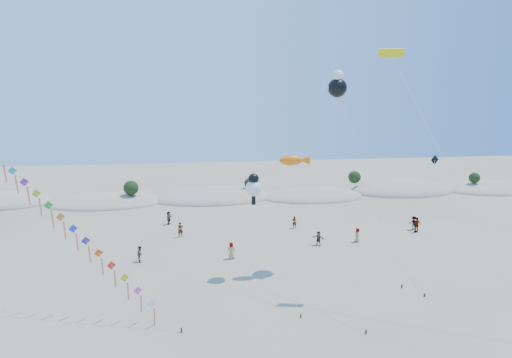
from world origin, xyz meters
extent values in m
ellipsoid|color=tan|center=(-16.00, 44.60, 0.00)|extent=(17.60, 9.68, 3.00)
ellipsoid|color=#1C3312|center=(-16.00, 44.60, 0.83)|extent=(14.08, 6.34, 0.70)
ellipsoid|color=tan|center=(0.00, 45.30, 0.00)|extent=(19.00, 10.45, 3.40)
ellipsoid|color=#1C3312|center=(0.00, 45.30, 0.94)|extent=(15.20, 6.84, 0.76)
ellipsoid|color=tan|center=(16.00, 43.90, 0.00)|extent=(16.40, 9.02, 2.80)
ellipsoid|color=#1C3312|center=(16.00, 43.90, 0.77)|extent=(13.12, 5.90, 0.66)
ellipsoid|color=tan|center=(32.00, 45.70, 0.00)|extent=(18.00, 9.90, 3.80)
ellipsoid|color=#1C3312|center=(32.00, 45.70, 1.04)|extent=(14.40, 6.48, 0.72)
ellipsoid|color=tan|center=(48.00, 44.50, 0.00)|extent=(16.80, 9.24, 3.00)
ellipsoid|color=#1C3312|center=(48.00, 44.50, 0.83)|extent=(13.44, 6.05, 0.67)
sphere|color=black|center=(-12.00, 43.40, 2.48)|extent=(2.20, 2.20, 2.20)
sphere|color=black|center=(6.00, 45.40, 2.24)|extent=(1.60, 1.60, 1.60)
sphere|color=black|center=(24.00, 46.80, 2.44)|extent=(2.10, 2.10, 2.10)
sphere|color=black|center=(44.00, 44.10, 2.32)|extent=(1.80, 1.80, 1.80)
cube|color=#3F2D1E|center=(-3.39, 7.16, 0.17)|extent=(0.12, 0.12, 0.35)
cylinder|color=silver|center=(-14.04, 12.73, 9.01)|extent=(21.31, 11.16, 18.04)
cube|color=white|center=(-5.52, 8.28, 1.80)|extent=(1.24, 0.49, 1.31)
cube|color=#FF6B71|center=(-5.34, 8.33, 0.70)|extent=(0.19, 0.45, 1.55)
cube|color=#FF50A9|center=(-6.48, 8.78, 2.61)|extent=(1.24, 0.49, 1.31)
cube|color=#FF6B71|center=(-6.30, 8.83, 1.51)|extent=(0.19, 0.45, 1.55)
cube|color=yellow|center=(-7.44, 9.28, 3.42)|extent=(1.24, 0.49, 1.31)
cube|color=#FF6B71|center=(-7.26, 9.33, 2.32)|extent=(0.19, 0.45, 1.55)
cube|color=red|center=(-8.39, 9.78, 4.23)|extent=(1.24, 0.49, 1.31)
cube|color=#FF6B71|center=(-8.21, 9.83, 3.13)|extent=(0.19, 0.45, 1.55)
cube|color=#F05514|center=(-9.35, 10.28, 5.04)|extent=(1.24, 0.49, 1.31)
cube|color=#FF6B71|center=(-9.17, 10.33, 3.94)|extent=(0.19, 0.45, 1.55)
cube|color=#422596|center=(-10.31, 10.78, 5.86)|extent=(1.24, 0.49, 1.31)
cube|color=#FF6B71|center=(-10.13, 10.83, 4.76)|extent=(0.19, 0.45, 1.55)
cube|color=blue|center=(-11.27, 11.28, 6.67)|extent=(1.24, 0.49, 1.31)
cube|color=#FF6B71|center=(-11.09, 11.33, 5.57)|extent=(0.19, 0.45, 1.55)
cube|color=orange|center=(-12.23, 11.78, 7.48)|extent=(1.24, 0.49, 1.31)
cube|color=#FF6B71|center=(-12.05, 11.83, 6.38)|extent=(0.19, 0.45, 1.55)
cube|color=green|center=(-13.18, 12.28, 8.29)|extent=(1.24, 0.49, 1.31)
cube|color=#FF6B71|center=(-13.00, 12.33, 7.19)|extent=(0.19, 0.45, 1.55)
cube|color=#B5CA17|center=(-14.14, 12.78, 9.10)|extent=(1.24, 0.49, 1.31)
cube|color=#FF6B71|center=(-13.96, 12.83, 8.00)|extent=(0.19, 0.45, 1.55)
cube|color=purple|center=(-15.10, 13.29, 9.91)|extent=(1.24, 0.49, 1.31)
cube|color=#FF6B71|center=(-14.92, 13.34, 8.81)|extent=(0.19, 0.45, 1.55)
cube|color=#18A2B7|center=(-16.06, 13.79, 10.72)|extent=(1.24, 0.49, 1.31)
cube|color=#FF6B71|center=(-15.88, 13.84, 9.62)|extent=(0.19, 0.45, 1.55)
cube|color=white|center=(-17.02, 14.29, 11.53)|extent=(1.24, 0.49, 1.31)
cube|color=#FF6B71|center=(-16.84, 14.34, 10.43)|extent=(0.19, 0.45, 1.55)
cube|color=#3F2D1E|center=(9.45, 5.24, 0.15)|extent=(0.10, 0.10, 0.30)
cylinder|color=silver|center=(7.94, 11.02, 5.28)|extent=(3.05, 11.59, 10.57)
ellipsoid|color=orange|center=(6.43, 16.81, 10.55)|extent=(2.17, 0.95, 0.95)
cone|color=orange|center=(7.64, 16.81, 10.55)|extent=(0.87, 0.87, 0.87)
cube|color=#3F2D1E|center=(5.43, 7.98, 0.15)|extent=(0.10, 0.10, 0.30)
cylinder|color=silver|center=(4.19, 12.17, 4.08)|extent=(2.52, 8.39, 8.17)
sphere|color=white|center=(2.94, 16.35, 8.16)|extent=(1.45, 1.45, 1.45)
sphere|color=black|center=(2.94, 16.35, 9.02)|extent=(0.97, 0.97, 0.97)
cube|color=black|center=(2.94, 16.35, 7.03)|extent=(0.35, 0.18, 0.80)
cube|color=#3F2D1E|center=(15.26, 11.63, 0.15)|extent=(0.10, 0.10, 0.30)
cylinder|color=silver|center=(13.15, 15.02, 8.49)|extent=(4.25, 6.81, 16.99)
sphere|color=black|center=(11.04, 18.40, 16.98)|extent=(1.76, 1.76, 1.76)
sphere|color=white|center=(11.04, 18.40, 18.03)|extent=(1.14, 1.14, 1.14)
cube|color=white|center=(11.04, 18.40, 15.70)|extent=(0.35, 0.18, 0.80)
cube|color=white|center=(10.34, 18.40, 16.98)|extent=(0.60, 0.15, 0.25)
cube|color=white|center=(11.74, 18.40, 16.98)|extent=(0.60, 0.15, 0.25)
cylinder|color=silver|center=(16.73, 7.45, 9.82)|extent=(6.59, 10.47, 19.66)
cube|color=yellow|center=(13.45, 12.67, 19.65)|extent=(2.00, 0.81, 0.70)
cube|color=black|center=(13.45, 12.69, 19.65)|extent=(1.93, 0.51, 0.19)
cube|color=#3F2D1E|center=(16.38, 9.85, 0.15)|extent=(0.10, 0.10, 0.30)
cylinder|color=silver|center=(19.07, 14.50, 4.94)|extent=(5.41, 9.32, 9.89)
cube|color=black|center=(21.76, 19.15, 9.88)|extent=(0.99, 0.29, 1.02)
imported|color=slate|center=(-7.89, 20.64, 0.80)|extent=(0.72, 0.87, 1.60)
imported|color=slate|center=(1.15, 20.14, 0.87)|extent=(0.92, 0.68, 1.73)
imported|color=slate|center=(10.96, 22.73, 0.79)|extent=(1.43, 1.30, 1.59)
imported|color=slate|center=(9.64, 28.87, 0.77)|extent=(0.66, 0.55, 1.53)
imported|color=slate|center=(15.58, 23.14, 0.80)|extent=(0.76, 0.91, 1.60)
imported|color=slate|center=(-4.20, 27.51, 0.87)|extent=(0.70, 0.52, 1.75)
imported|color=slate|center=(23.85, 25.35, 0.93)|extent=(1.13, 0.56, 1.86)
imported|color=slate|center=(23.97, 26.31, 0.85)|extent=(1.19, 1.25, 1.71)
imported|color=slate|center=(-5.83, 32.57, 0.84)|extent=(1.01, 1.63, 1.68)
camera|label=1|loc=(-1.85, -20.62, 16.77)|focal=30.00mm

